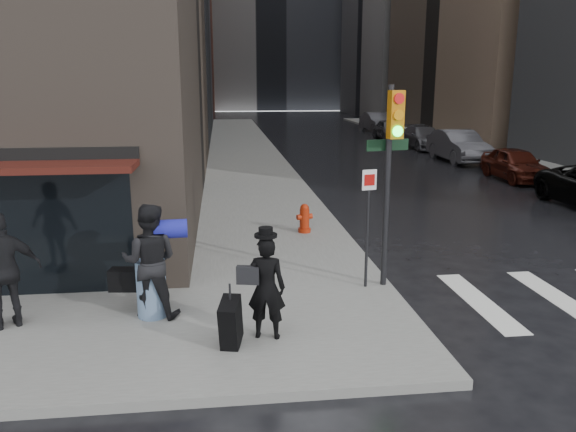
# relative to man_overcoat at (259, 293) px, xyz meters

# --- Properties ---
(ground) EXTENTS (140.00, 140.00, 0.00)m
(ground) POSITION_rel_man_overcoat_xyz_m (0.79, 0.40, -0.91)
(ground) COLOR black
(ground) RESTS_ON ground
(sidewalk_left) EXTENTS (4.00, 50.00, 0.15)m
(sidewalk_left) POSITION_rel_man_overcoat_xyz_m (0.79, 27.40, -0.84)
(sidewalk_left) COLOR slate
(sidewalk_left) RESTS_ON ground
(sidewalk_right) EXTENTS (3.00, 50.00, 0.15)m
(sidewalk_right) POSITION_rel_man_overcoat_xyz_m (14.29, 27.40, -0.84)
(sidewalk_right) COLOR slate
(sidewalk_right) RESTS_ON ground
(bldg_left_far) EXTENTS (22.00, 20.00, 26.00)m
(bldg_left_far) POSITION_rel_man_overcoat_xyz_m (-12.21, 62.40, 12.09)
(bldg_left_far) COLOR #562E1D
(bldg_left_far) RESTS_ON ground
(bldg_right_far) EXTENTS (22.00, 20.00, 25.00)m
(bldg_right_far) POSITION_rel_man_overcoat_xyz_m (26.79, 58.40, 11.59)
(bldg_right_far) COLOR gray
(bldg_right_far) RESTS_ON ground
(man_overcoat) EXTENTS (1.10, 0.87, 1.83)m
(man_overcoat) POSITION_rel_man_overcoat_xyz_m (0.00, 0.00, 0.00)
(man_overcoat) COLOR black
(man_overcoat) RESTS_ON ground
(man_jeans) EXTENTS (1.40, 0.86, 1.98)m
(man_jeans) POSITION_rel_man_overcoat_xyz_m (-1.77, 1.12, 0.23)
(man_jeans) COLOR black
(man_jeans) RESTS_ON ground
(man_greycoat) EXTENTS (1.22, 0.92, 1.93)m
(man_greycoat) POSITION_rel_man_overcoat_xyz_m (-4.05, 0.96, 0.20)
(man_greycoat) COLOR black
(man_greycoat) RESTS_ON ground
(traffic_light) EXTENTS (0.96, 0.53, 3.88)m
(traffic_light) POSITION_rel_man_overcoat_xyz_m (2.60, 2.05, 1.74)
(traffic_light) COLOR black
(traffic_light) RESTS_ON ground
(fire_hydrant) EXTENTS (0.45, 0.34, 0.77)m
(fire_hydrant) POSITION_rel_man_overcoat_xyz_m (1.64, 6.26, -0.42)
(fire_hydrant) COLOR #9E2209
(fire_hydrant) RESTS_ON ground
(parked_car_1) EXTENTS (1.75, 4.09, 1.38)m
(parked_car_1) POSITION_rel_man_overcoat_xyz_m (11.80, 14.09, -0.22)
(parked_car_1) COLOR #43150D
(parked_car_1) RESTS_ON ground
(parked_car_2) EXTENTS (1.72, 4.92, 1.62)m
(parked_car_2) POSITION_rel_man_overcoat_xyz_m (11.77, 19.85, -0.10)
(parked_car_2) COLOR #515156
(parked_car_2) RESTS_ON ground
(parked_car_3) EXTENTS (2.00, 4.78, 1.38)m
(parked_car_3) POSITION_rel_man_overcoat_xyz_m (11.98, 25.61, -0.22)
(parked_car_3) COLOR #454549
(parked_car_3) RESTS_ON ground
(parked_car_4) EXTENTS (1.74, 4.19, 1.42)m
(parked_car_4) POSITION_rel_man_overcoat_xyz_m (11.58, 31.37, -0.20)
(parked_car_4) COLOR #424348
(parked_car_4) RESTS_ON ground
(parked_car_5) EXTENTS (1.91, 4.89, 1.59)m
(parked_car_5) POSITION_rel_man_overcoat_xyz_m (12.24, 37.13, -0.12)
(parked_car_5) COLOR #44444A
(parked_car_5) RESTS_ON ground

